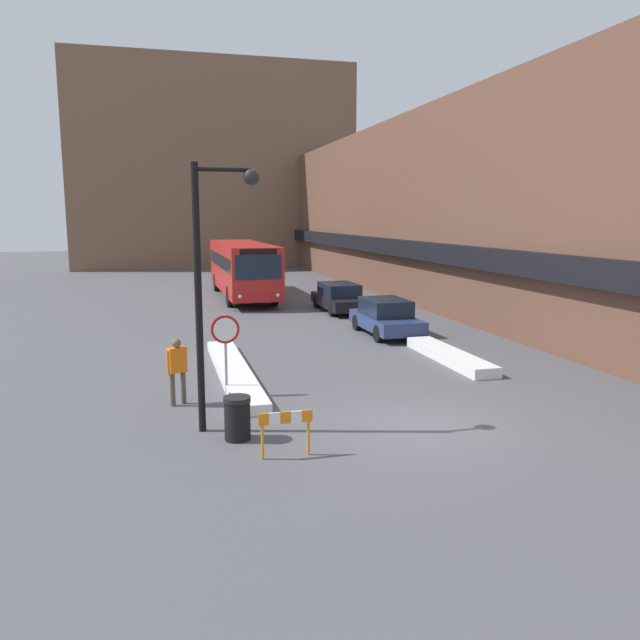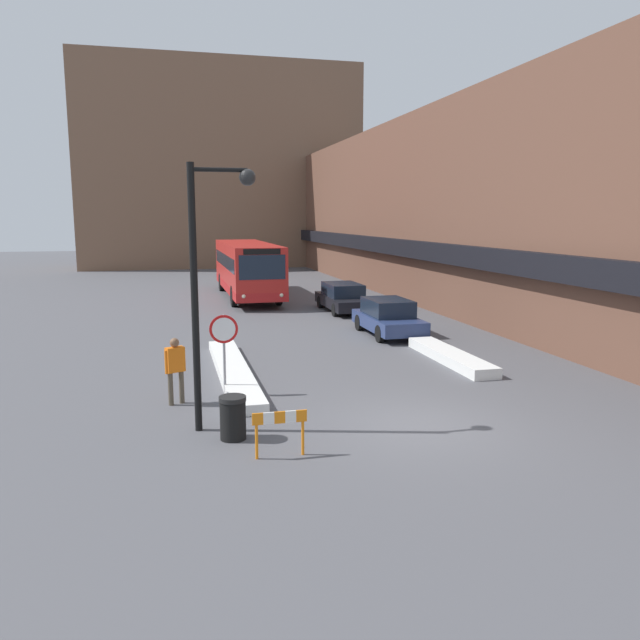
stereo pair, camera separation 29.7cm
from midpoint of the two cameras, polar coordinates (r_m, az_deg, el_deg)
ground_plane at (r=14.70m, az=9.42°, el=-9.55°), size 160.00×160.00×0.00m
building_row_right at (r=39.90m, az=9.21°, el=9.84°), size 5.50×60.00×10.26m
building_backdrop_far at (r=62.16m, az=-8.94°, el=13.62°), size 26.00×8.00×18.80m
snow_bank_left at (r=19.07m, az=-7.50°, el=-4.64°), size 0.90×8.09×0.28m
snow_bank_right at (r=21.19m, az=12.22°, el=-3.26°), size 0.90×5.11×0.34m
city_bus at (r=37.13m, az=-6.45°, el=4.77°), size 2.70×12.05×3.21m
parked_car_front at (r=25.36m, az=6.58°, el=0.27°), size 1.84×4.26×1.46m
parked_car_middle at (r=31.56m, az=2.40°, el=2.09°), size 1.88×4.75×1.42m
stop_sign at (r=16.74m, az=-8.28°, el=-1.59°), size 0.76×0.08×2.18m
street_lamp at (r=13.74m, az=-9.62°, el=4.84°), size 1.46×0.36×5.88m
pedestrian at (r=16.24m, az=-12.58°, el=-4.01°), size 0.52×0.38×1.73m
trash_bin at (r=13.68m, az=-7.35°, el=-8.84°), size 0.59×0.59×0.95m
construction_barricade at (r=12.56m, az=-3.01°, el=-9.55°), size 1.10×0.06×0.94m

